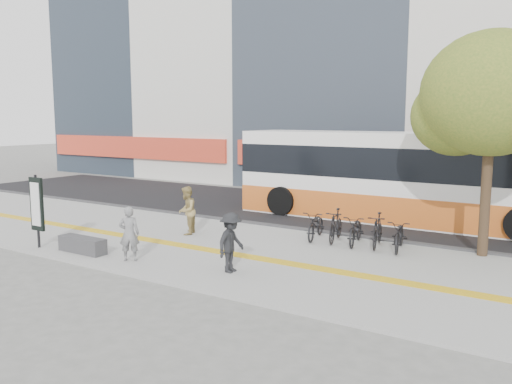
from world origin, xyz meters
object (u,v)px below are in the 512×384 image
Objects in this scene: street_tree at (492,97)px; pedestrian_tan at (187,211)px; signboard at (37,205)px; bench at (82,245)px; seated_woman at (129,234)px; bus at (400,180)px; pedestrian_dark at (231,243)px.

pedestrian_tan is at bearing -163.97° from street_tree.
bench is at bearing 10.81° from signboard.
street_tree reaches higher than seated_woman.
bus is 8.34× the size of seated_woman.
bench is 1.88m from seated_woman.
bench is 0.25× the size of street_tree.
signboard is 0.35× the size of street_tree.
signboard is 1.37× the size of pedestrian_tan.
signboard reaches higher than pedestrian_tan.
bus is (-3.60, 3.68, -2.88)m from street_tree.
signboard is at bearing -169.19° from bench.
pedestrian_dark is (-1.43, -8.97, -0.79)m from bus.
pedestrian_tan is at bearing 51.95° from pedestrian_dark.
bench is at bearing 96.90° from pedestrian_dark.
seated_woman is at bearing -143.49° from street_tree.
pedestrian_tan is at bearing 74.32° from bench.
pedestrian_tan is at bearing 55.81° from signboard.
seated_woman is (-7.98, -5.91, -3.68)m from street_tree.
bench is 0.13× the size of bus.
seated_woman is at bearing 3.63° from bench.
signboard is at bearing -57.86° from pedestrian_tan.
street_tree is 8.17m from pedestrian_dark.
bench is 11.58m from bus.
street_tree is 3.92× the size of pedestrian_tan.
pedestrian_tan reaches higher than bench.
pedestrian_dark is (4.75, 0.73, 0.53)m from bench.
bus is at bearing -150.89° from seated_woman.
pedestrian_tan is (-5.20, -6.21, -0.75)m from bus.
bus is at bearing -10.83° from pedestrian_dark.
pedestrian_dark is at bearing 9.23° from signboard.
seated_woman is at bearing 99.93° from pedestrian_dark.
street_tree reaches higher than signboard.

